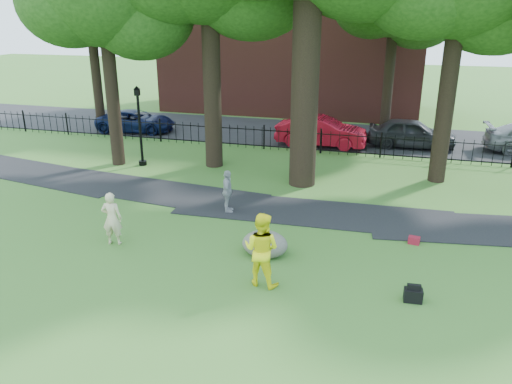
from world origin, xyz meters
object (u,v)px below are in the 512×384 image
(lamppost, at_px, (140,127))
(red_sedan, at_px, (321,131))
(woman, at_px, (112,219))
(boulder, at_px, (265,242))
(man, at_px, (261,249))

(lamppost, distance_m, red_sedan, 9.65)
(woman, height_order, lamppost, lamppost)
(woman, xyz_separation_m, boulder, (4.76, 0.57, -0.45))
(lamppost, relative_size, red_sedan, 0.77)
(lamppost, bearing_deg, red_sedan, 26.01)
(boulder, bearing_deg, lamppost, 137.22)
(lamppost, xyz_separation_m, red_sedan, (7.60, 5.86, -1.03))
(woman, relative_size, man, 0.84)
(man, bearing_deg, woman, -3.01)
(woman, distance_m, man, 5.22)
(woman, xyz_separation_m, man, (5.11, -1.09, 0.16))
(woman, xyz_separation_m, lamppost, (-3.20, 7.94, 0.97))
(woman, distance_m, red_sedan, 14.48)
(woman, height_order, man, man)
(woman, distance_m, lamppost, 8.61)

